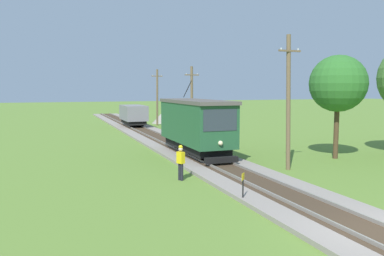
{
  "coord_description": "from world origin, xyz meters",
  "views": [
    {
      "loc": [
        -9.13,
        -8.71,
        4.56
      ],
      "look_at": [
        0.02,
        16.06,
        1.86
      ],
      "focal_mm": 36.11,
      "sensor_mm": 36.0,
      "label": 1
    }
  ],
  "objects_px": {
    "freight_car": "(133,115)",
    "track_worker": "(181,161)",
    "trackside_signal_marker": "(243,186)",
    "gravel_pile": "(162,118)",
    "utility_pole_far": "(157,97)",
    "tree_right_near": "(338,84)",
    "red_tram": "(196,124)",
    "utility_pole_mid": "(192,101)",
    "utility_pole_near_tram": "(288,101)"
  },
  "relations": [
    {
      "from": "freight_car",
      "to": "track_worker",
      "type": "distance_m",
      "value": 26.71
    },
    {
      "from": "trackside_signal_marker",
      "to": "gravel_pile",
      "type": "xyz_separation_m",
      "value": [
        6.65,
        35.52,
        0.01
      ]
    },
    {
      "from": "gravel_pile",
      "to": "utility_pole_far",
      "type": "bearing_deg",
      "value": -115.96
    },
    {
      "from": "track_worker",
      "to": "tree_right_near",
      "type": "bearing_deg",
      "value": 167.54
    },
    {
      "from": "freight_car",
      "to": "tree_right_near",
      "type": "height_order",
      "value": "tree_right_near"
    },
    {
      "from": "freight_car",
      "to": "gravel_pile",
      "type": "xyz_separation_m",
      "value": [
        4.73,
        4.64,
        -0.88
      ]
    },
    {
      "from": "utility_pole_far",
      "to": "red_tram",
      "type": "bearing_deg",
      "value": -98.69
    },
    {
      "from": "utility_pole_mid",
      "to": "tree_right_near",
      "type": "relative_size",
      "value": 0.99
    },
    {
      "from": "red_tram",
      "to": "utility_pole_near_tram",
      "type": "relative_size",
      "value": 1.13
    },
    {
      "from": "freight_car",
      "to": "gravel_pile",
      "type": "height_order",
      "value": "freight_car"
    },
    {
      "from": "freight_car",
      "to": "utility_pole_near_tram",
      "type": "height_order",
      "value": "utility_pole_near_tram"
    },
    {
      "from": "utility_pole_far",
      "to": "gravel_pile",
      "type": "height_order",
      "value": "utility_pole_far"
    },
    {
      "from": "tree_right_near",
      "to": "utility_pole_mid",
      "type": "bearing_deg",
      "value": 109.65
    },
    {
      "from": "red_tram",
      "to": "tree_right_near",
      "type": "xyz_separation_m",
      "value": [
        8.36,
        -3.85,
        2.68
      ]
    },
    {
      "from": "red_tram",
      "to": "utility_pole_near_tram",
      "type": "xyz_separation_m",
      "value": [
        3.42,
        -5.63,
        1.68
      ]
    },
    {
      "from": "freight_car",
      "to": "utility_pole_far",
      "type": "distance_m",
      "value": 4.42
    },
    {
      "from": "utility_pole_mid",
      "to": "tree_right_near",
      "type": "height_order",
      "value": "tree_right_near"
    },
    {
      "from": "utility_pole_near_tram",
      "to": "red_tram",
      "type": "bearing_deg",
      "value": 121.27
    },
    {
      "from": "utility_pole_near_tram",
      "to": "trackside_signal_marker",
      "type": "bearing_deg",
      "value": -137.89
    },
    {
      "from": "freight_car",
      "to": "trackside_signal_marker",
      "type": "bearing_deg",
      "value": -93.57
    },
    {
      "from": "freight_car",
      "to": "utility_pole_far",
      "type": "height_order",
      "value": "utility_pole_far"
    },
    {
      "from": "tree_right_near",
      "to": "utility_pole_far",
      "type": "bearing_deg",
      "value": 100.67
    },
    {
      "from": "utility_pole_mid",
      "to": "tree_right_near",
      "type": "xyz_separation_m",
      "value": [
        4.94,
        -13.83,
        1.46
      ]
    },
    {
      "from": "red_tram",
      "to": "gravel_pile",
      "type": "height_order",
      "value": "red_tram"
    },
    {
      "from": "trackside_signal_marker",
      "to": "utility_pole_far",
      "type": "bearing_deg",
      "value": 80.75
    },
    {
      "from": "track_worker",
      "to": "utility_pole_far",
      "type": "bearing_deg",
      "value": -126.47
    },
    {
      "from": "utility_pole_far",
      "to": "gravel_pile",
      "type": "bearing_deg",
      "value": 64.04
    },
    {
      "from": "red_tram",
      "to": "freight_car",
      "type": "distance_m",
      "value": 20.43
    },
    {
      "from": "utility_pole_far",
      "to": "trackside_signal_marker",
      "type": "distance_m",
      "value": 33.4
    },
    {
      "from": "red_tram",
      "to": "freight_car",
      "type": "height_order",
      "value": "red_tram"
    },
    {
      "from": "red_tram",
      "to": "utility_pole_mid",
      "type": "relative_size",
      "value": 1.29
    },
    {
      "from": "freight_car",
      "to": "track_worker",
      "type": "height_order",
      "value": "freight_car"
    },
    {
      "from": "utility_pole_mid",
      "to": "utility_pole_near_tram",
      "type": "bearing_deg",
      "value": -90.0
    },
    {
      "from": "utility_pole_mid",
      "to": "track_worker",
      "type": "relative_size",
      "value": 3.72
    },
    {
      "from": "utility_pole_near_tram",
      "to": "utility_pole_mid",
      "type": "xyz_separation_m",
      "value": [
        0.0,
        15.62,
        -0.46
      ]
    },
    {
      "from": "red_tram",
      "to": "trackside_signal_marker",
      "type": "height_order",
      "value": "red_tram"
    },
    {
      "from": "tree_right_near",
      "to": "red_tram",
      "type": "bearing_deg",
      "value": 155.29
    },
    {
      "from": "utility_pole_mid",
      "to": "freight_car",
      "type": "bearing_deg",
      "value": 108.16
    },
    {
      "from": "utility_pole_mid",
      "to": "trackside_signal_marker",
      "type": "distance_m",
      "value": 21.32
    },
    {
      "from": "gravel_pile",
      "to": "freight_car",
      "type": "bearing_deg",
      "value": -135.56
    },
    {
      "from": "freight_car",
      "to": "trackside_signal_marker",
      "type": "relative_size",
      "value": 4.41
    },
    {
      "from": "utility_pole_near_tram",
      "to": "utility_pole_far",
      "type": "distance_m",
      "value": 28.01
    },
    {
      "from": "red_tram",
      "to": "utility_pole_mid",
      "type": "distance_m",
      "value": 10.63
    },
    {
      "from": "trackside_signal_marker",
      "to": "tree_right_near",
      "type": "relative_size",
      "value": 0.18
    },
    {
      "from": "red_tram",
      "to": "trackside_signal_marker",
      "type": "distance_m",
      "value": 10.75
    },
    {
      "from": "freight_car",
      "to": "utility_pole_far",
      "type": "relative_size",
      "value": 0.75
    },
    {
      "from": "tree_right_near",
      "to": "gravel_pile",
      "type": "bearing_deg",
      "value": 97.17
    },
    {
      "from": "red_tram",
      "to": "trackside_signal_marker",
      "type": "xyz_separation_m",
      "value": [
        -1.93,
        -10.46,
        -1.53
      ]
    },
    {
      "from": "utility_pole_near_tram",
      "to": "track_worker",
      "type": "height_order",
      "value": "utility_pole_near_tram"
    },
    {
      "from": "trackside_signal_marker",
      "to": "gravel_pile",
      "type": "relative_size",
      "value": 0.46
    }
  ]
}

